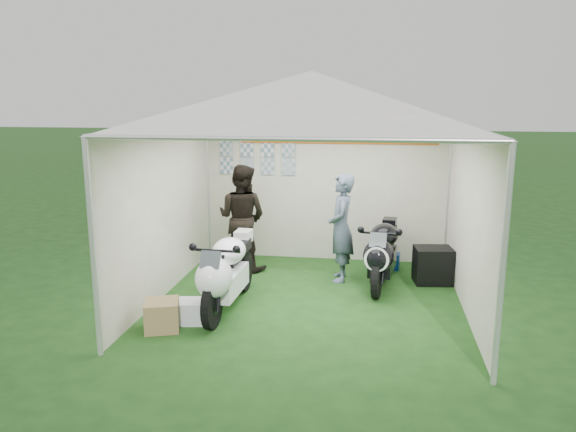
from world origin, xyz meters
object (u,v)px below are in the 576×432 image
object	(u,v)px
motorcycle_black	(383,252)
crate_1	(162,315)
equipment_box	(433,265)
motorcycle_white	(226,271)
person_dark_jacket	(242,218)
crate_0	(195,311)
person_blue_jacket	(341,228)
paddock_stand	(388,261)
canopy_tent	(312,105)

from	to	relation	value
motorcycle_black	crate_1	distance (m)	3.26
motorcycle_black	equipment_box	world-z (taller)	motorcycle_black
motorcycle_white	equipment_box	bearing A→B (deg)	31.60
person_dark_jacket	crate_0	xyz separation A→B (m)	(-0.07, -2.21, -0.70)
person_dark_jacket	equipment_box	world-z (taller)	person_dark_jacket
person_blue_jacket	crate_1	size ratio (longest dim) A/B	4.09
paddock_stand	equipment_box	world-z (taller)	equipment_box
canopy_tent	person_dark_jacket	size ratio (longest dim) A/B	3.40
canopy_tent	paddock_stand	world-z (taller)	canopy_tent
canopy_tent	person_dark_jacket	world-z (taller)	canopy_tent
motorcycle_black	paddock_stand	world-z (taller)	motorcycle_black
person_dark_jacket	motorcycle_black	bearing A→B (deg)	-178.28
motorcycle_white	motorcycle_black	size ratio (longest dim) A/B	1.04
canopy_tent	crate_0	distance (m)	2.94
person_dark_jacket	person_blue_jacket	xyz separation A→B (m)	(1.57, -0.32, -0.04)
motorcycle_white	equipment_box	size ratio (longest dim) A/B	3.62
motorcycle_white	crate_0	xyz separation A→B (m)	(-0.28, -0.43, -0.39)
canopy_tent	person_blue_jacket	bearing A→B (deg)	67.63
canopy_tent	motorcycle_white	bearing A→B (deg)	-149.35
canopy_tent	crate_0	world-z (taller)	canopy_tent
motorcycle_white	person_dark_jacket	size ratio (longest dim) A/B	1.15
motorcycle_black	crate_0	bearing A→B (deg)	-134.96
canopy_tent	equipment_box	bearing A→B (deg)	28.93
person_dark_jacket	crate_1	size ratio (longest dim) A/B	4.27
crate_0	canopy_tent	bearing A→B (deg)	38.53
motorcycle_white	crate_1	size ratio (longest dim) A/B	4.92
person_blue_jacket	equipment_box	bearing A→B (deg)	89.29
paddock_stand	person_dark_jacket	distance (m)	2.42
motorcycle_white	person_dark_jacket	bearing A→B (deg)	98.90
person_dark_jacket	crate_0	world-z (taller)	person_dark_jacket
canopy_tent	person_dark_jacket	distance (m)	2.43
motorcycle_black	equipment_box	distance (m)	0.81
motorcycle_black	equipment_box	xyz separation A→B (m)	(0.74, 0.24, -0.24)
motorcycle_white	person_dark_jacket	distance (m)	1.82
paddock_stand	crate_0	world-z (taller)	crate_0
person_dark_jacket	canopy_tent	bearing A→B (deg)	150.06
canopy_tent	person_blue_jacket	world-z (taller)	canopy_tent
motorcycle_white	motorcycle_black	xyz separation A→B (m)	(1.97, 1.29, -0.02)
canopy_tent	crate_0	bearing A→B (deg)	-141.47
motorcycle_white	equipment_box	world-z (taller)	motorcycle_white
person_blue_jacket	motorcycle_black	bearing A→B (deg)	71.04
person_blue_jacket	crate_0	size ratio (longest dim) A/B	3.90
equipment_box	crate_0	world-z (taller)	equipment_box
motorcycle_white	person_dark_jacket	xyz separation A→B (m)	(-0.21, 1.78, 0.31)
crate_1	person_blue_jacket	bearing A→B (deg)	47.85
motorcycle_black	person_blue_jacket	xyz separation A→B (m)	(-0.61, 0.16, 0.29)
crate_1	equipment_box	bearing A→B (deg)	34.12
motorcycle_white	motorcycle_black	world-z (taller)	motorcycle_white
canopy_tent	equipment_box	xyz separation A→B (m)	(1.70, 0.94, -2.31)
motorcycle_white	person_blue_jacket	distance (m)	2.01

